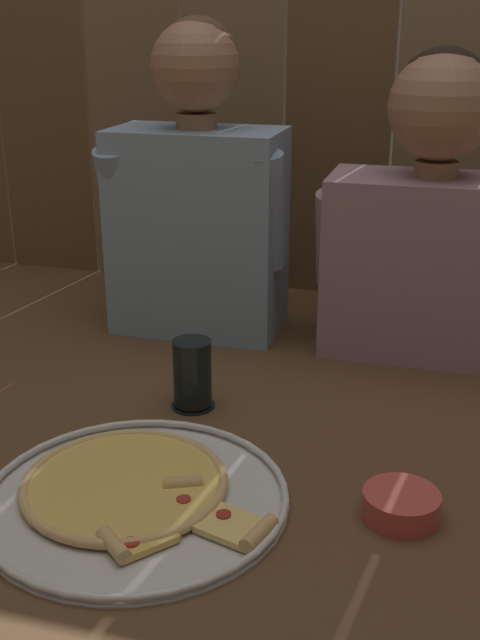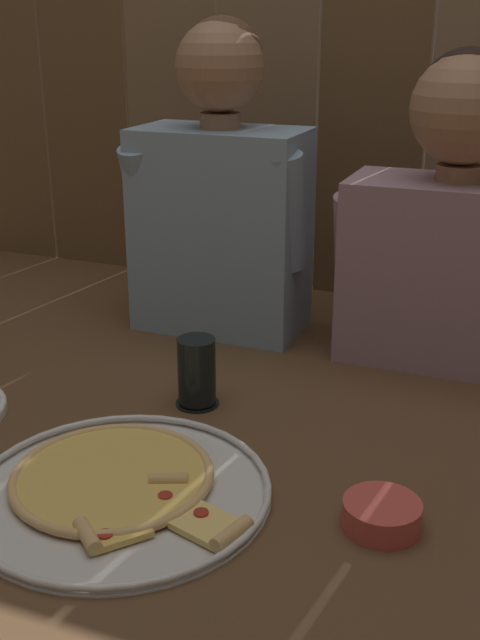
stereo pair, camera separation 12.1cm
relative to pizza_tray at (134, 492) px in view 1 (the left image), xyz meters
The scene contains 7 objects.
ground_plane 0.19m from the pizza_tray, 51.78° to the left, with size 3.20×3.20×0.00m, color brown.
pizza_tray is the anchor object (origin of this frame).
drinking_glass 0.29m from the pizza_tray, 92.04° to the left, with size 0.07×0.07×0.12m.
dipping_bowl 0.36m from the pizza_tray, ahead, with size 0.10×0.10×0.04m.
diner_left 0.71m from the pizza_tray, 100.30° to the left, with size 0.38×0.21×0.62m.
diner_right 0.77m from the pizza_tray, 61.54° to the left, with size 0.42×0.20×0.57m.
wooden_backdrop_wall 1.11m from the pizza_tray, 83.11° to the left, with size 2.19×0.03×1.14m.
Camera 1 is at (0.27, -0.99, 0.61)m, focal length 43.78 mm.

